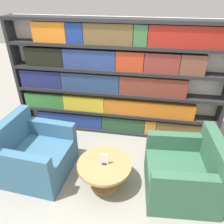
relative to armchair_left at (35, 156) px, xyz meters
The scene contains 6 objects.
ground_plane 1.00m from the armchair_left, ahead, with size 14.00×14.00×0.00m, color gray.
bookshelf 1.67m from the armchair_left, 52.98° to the left, with size 3.44×0.30×1.92m.
armchair_left is the anchor object (origin of this frame).
armchair_right 1.99m from the armchair_left, ahead, with size 0.90×0.91×0.83m.
coffee_table 1.00m from the armchair_left, ahead, with size 0.69×0.69×0.38m.
table_sign 1.01m from the armchair_left, ahead, with size 0.10×0.06×0.16m.
Camera 1 is at (0.49, -1.92, 2.36)m, focal length 35.00 mm.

